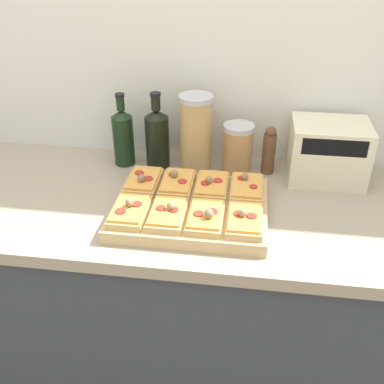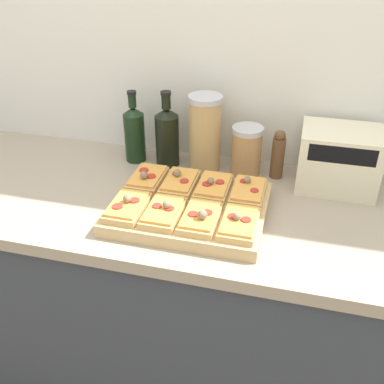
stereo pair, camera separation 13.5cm
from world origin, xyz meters
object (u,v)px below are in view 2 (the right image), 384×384
object	(u,v)px
cutting_board	(189,208)
grain_jar_tall	(205,133)
toaster_oven	(338,159)
olive_oil_bottle	(134,133)
wine_bottle	(167,135)
grain_jar_short	(246,151)
pepper_mill	(278,155)

from	to	relation	value
cutting_board	grain_jar_tall	bearing A→B (deg)	94.55
cutting_board	toaster_oven	size ratio (longest dim) A/B	1.65
olive_oil_bottle	wine_bottle	xyz separation A→B (m)	(0.12, 0.00, 0.00)
cutting_board	grain_jar_short	distance (m)	0.33
cutting_board	pepper_mill	size ratio (longest dim) A/B	2.61
toaster_oven	grain_jar_tall	bearing A→B (deg)	178.02
grain_jar_tall	toaster_oven	distance (m)	0.45
olive_oil_bottle	wine_bottle	world-z (taller)	wine_bottle
cutting_board	grain_jar_tall	world-z (taller)	grain_jar_tall
grain_jar_tall	pepper_mill	distance (m)	0.26
wine_bottle	toaster_oven	bearing A→B (deg)	-1.52
grain_jar_tall	grain_jar_short	bearing A→B (deg)	0.00
grain_jar_short	toaster_oven	bearing A→B (deg)	-2.95
olive_oil_bottle	pepper_mill	size ratio (longest dim) A/B	1.51
olive_oil_bottle	pepper_mill	distance (m)	0.51
cutting_board	wine_bottle	xyz separation A→B (m)	(-0.16, 0.30, 0.09)
wine_bottle	toaster_oven	xyz separation A→B (m)	(0.58, -0.02, -0.01)
olive_oil_bottle	grain_jar_short	xyz separation A→B (m)	(0.41, 0.00, -0.02)
olive_oil_bottle	grain_jar_tall	distance (m)	0.26
wine_bottle	toaster_oven	world-z (taller)	wine_bottle
wine_bottle	grain_jar_short	world-z (taller)	wine_bottle
wine_bottle	pepper_mill	xyz separation A→B (m)	(0.39, 0.00, -0.03)
grain_jar_short	toaster_oven	world-z (taller)	toaster_oven
olive_oil_bottle	grain_jar_tall	size ratio (longest dim) A/B	0.98
olive_oil_bottle	wine_bottle	size ratio (longest dim) A/B	0.97
cutting_board	grain_jar_tall	distance (m)	0.32
toaster_oven	cutting_board	bearing A→B (deg)	-146.29
cutting_board	olive_oil_bottle	world-z (taller)	olive_oil_bottle
wine_bottle	pepper_mill	world-z (taller)	wine_bottle
grain_jar_short	toaster_oven	distance (m)	0.30
wine_bottle	grain_jar_short	bearing A→B (deg)	0.00
grain_jar_tall	cutting_board	bearing A→B (deg)	-85.45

